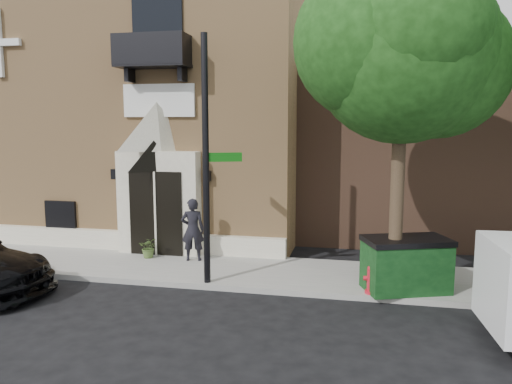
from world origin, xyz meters
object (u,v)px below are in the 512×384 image
street_sign (207,161)px  fire_hydrant (372,279)px  pedestrian_near (193,230)px  dumpster (406,264)px

street_sign → fire_hydrant: size_ratio=8.62×
street_sign → pedestrian_near: bearing=99.3°
street_sign → dumpster: size_ratio=2.74×
street_sign → pedestrian_near: size_ratio=3.33×
dumpster → pedestrian_near: bearing=145.8°
fire_hydrant → dumpster: (0.80, 0.39, 0.31)m
fire_hydrant → dumpster: bearing=26.0°
dumpster → pedestrian_near: size_ratio=1.22×
street_sign → dumpster: street_sign is taller
fire_hydrant → pedestrian_near: bearing=159.9°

